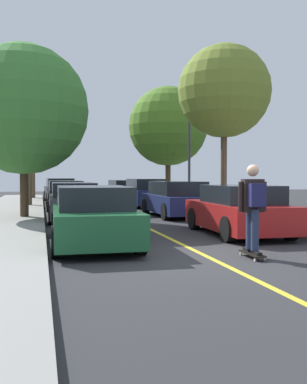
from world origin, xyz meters
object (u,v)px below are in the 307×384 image
Objects in this scene: parked_car_right_far at (145,193)px; street_tree_right_near at (168,126)px; parked_car_right_farthest at (124,191)px; street_tree_left_far at (31,129)px; parked_car_right_near at (176,199)px; skateboard at (252,254)px; street_tree_left_nearest at (23,110)px; parked_car_left_near at (73,201)px; street_tree_left_near at (28,110)px; parked_car_left_farthest at (60,190)px; skateboarder at (253,203)px; parked_car_left_nearest at (93,217)px; street_tree_right_nearest at (224,91)px; parked_car_right_nearest at (239,211)px; parked_car_left_far at (65,195)px.

street_tree_right_near is (1.74, 1.66, 3.69)m from parked_car_right_far.
parked_car_right_farthest is 0.68× the size of street_tree_left_far.
parked_car_right_near reaches higher than skateboard.
street_tree_right_near reaches higher than street_tree_left_nearest.
parked_car_left_near reaches higher than parked_car_right_farthest.
street_tree_left_nearest is 0.94× the size of street_tree_left_near.
street_tree_right_near is at bearing -43.48° from street_tree_left_far.
parked_car_left_near is 0.73× the size of street_tree_left_nearest.
street_tree_left_nearest is at bearing -90.00° from street_tree_left_near.
parked_car_left_farthest is 20.73m from skateboarder.
street_tree_left_far is at bearing 90.00° from street_tree_left_nearest.
skateboarder is (2.83, -2.42, 0.41)m from parked_car_left_nearest.
parked_car_left_farthest is at bearing -176.32° from parked_car_right_farthest.
parked_car_left_near is 12.75m from parked_car_right_farthest.
parked_car_right_near is at bearing 58.63° from parked_car_left_nearest.
street_tree_left_far is (-1.74, 14.83, 4.10)m from parked_car_left_near.
skateboarder is (-1.25, -20.79, 0.41)m from parked_car_right_farthest.
street_tree_left_far is at bearing 90.00° from street_tree_left_near.
skateboarder is (-2.99, -8.45, -3.84)m from street_tree_right_nearest.
parked_car_right_nearest is (4.07, -5.38, -0.02)m from parked_car_left_near.
parked_car_left_farthest is at bearing 90.01° from parked_car_left_near.
street_tree_right_near reaches higher than parked_car_right_near.
parked_car_left_far is 1.09× the size of parked_car_right_far.
street_tree_right_near is at bearing 79.63° from skateboard.
street_tree_left_near is at bearing -90.00° from street_tree_left_far.
street_tree_right_near is 7.65× the size of skateboard.
street_tree_left_near reaches higher than parked_car_left_nearest.
parked_car_right_nearest is (4.07, -17.20, -0.05)m from parked_car_left_farthest.
street_tree_left_far reaches higher than street_tree_right_nearest.
parked_car_left_far is at bearing -121.65° from parked_car_right_farthest.
street_tree_right_near is at bearing 79.65° from skateboarder.
parked_car_right_farthest is at bearing 86.56° from skateboarder.
parked_car_right_far reaches higher than parked_car_right_near.
street_tree_left_near reaches higher than skateboarder.
street_tree_left_near is (-5.82, 6.61, 4.28)m from parked_car_right_near.
street_tree_left_nearest is (-1.74, -5.26, 3.31)m from parked_car_left_far.
parked_car_right_near is 9.79m from street_tree_left_near.
street_tree_left_nearest is (-5.82, -5.78, 3.28)m from parked_car_right_far.
skateboarder is (-1.25, -9.10, 0.39)m from parked_car_right_near.
parked_car_right_near is 5.24× the size of skateboard.
parked_car_right_near is 0.67× the size of street_tree_right_nearest.
street_tree_right_nearest is at bearing -74.44° from parked_car_right_far.
parked_car_left_nearest reaches higher than parked_car_left_near.
street_tree_right_near reaches higher than parked_car_left_near.
parked_car_right_nearest is at bearing 69.49° from skateboarder.
parked_car_right_nearest is (4.07, 0.91, -0.01)m from parked_car_left_nearest.
parked_car_left_farthest reaches higher than parked_car_right_near.
parked_car_left_far is 0.73× the size of street_tree_left_nearest.
street_tree_left_far reaches higher than skateboarder.
parked_car_right_far reaches higher than skateboard.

